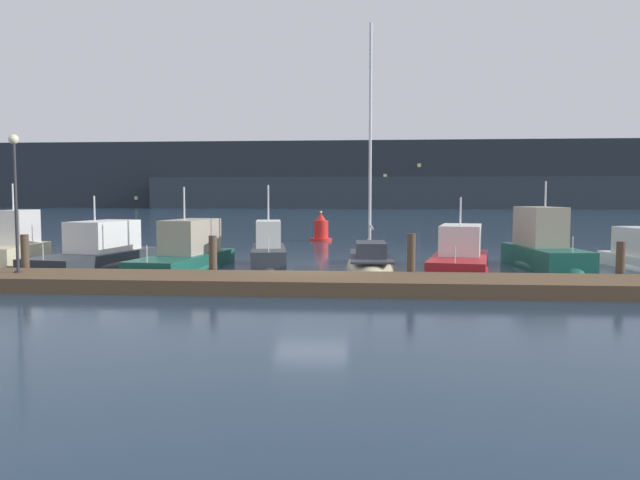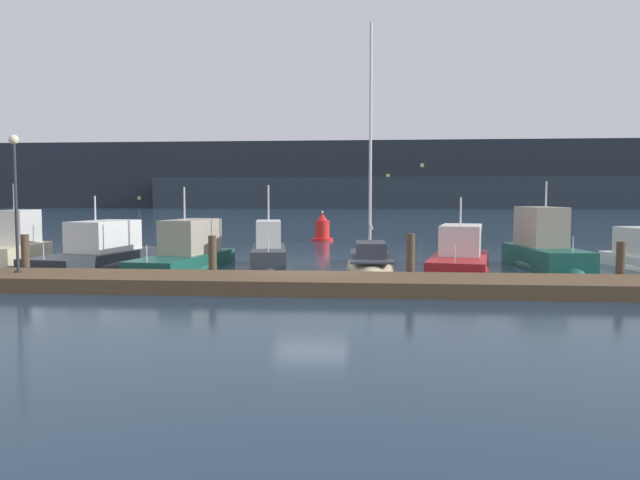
{
  "view_description": "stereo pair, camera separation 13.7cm",
  "coord_description": "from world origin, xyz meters",
  "px_view_note": "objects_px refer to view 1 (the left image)",
  "views": [
    {
      "loc": [
        2.09,
        -21.31,
        2.99
      ],
      "look_at": [
        0.0,
        3.41,
        1.2
      ],
      "focal_mm": 35.0,
      "sensor_mm": 36.0,
      "label": 1
    },
    {
      "loc": [
        2.22,
        -21.3,
        2.99
      ],
      "look_at": [
        0.0,
        3.41,
        1.2
      ],
      "focal_mm": 35.0,
      "sensor_mm": 36.0,
      "label": 2
    }
  ],
  "objects_px": {
    "motorboat_berth_4": "(185,260)",
    "motorboat_berth_5": "(269,260)",
    "sailboat_berth_6": "(370,265)",
    "motorboat_berth_8": "(544,257)",
    "channel_buoy": "(321,230)",
    "motorboat_berth_7": "(460,262)",
    "motorboat_berth_3": "(96,258)",
    "motorboat_berth_2": "(15,255)",
    "dock_lamppost": "(15,182)"
  },
  "relations": [
    {
      "from": "dock_lamppost",
      "to": "sailboat_berth_6",
      "type": "bearing_deg",
      "value": 28.16
    },
    {
      "from": "motorboat_berth_7",
      "to": "dock_lamppost",
      "type": "xyz_separation_m",
      "value": [
        -15.06,
        -5.63,
        3.09
      ]
    },
    {
      "from": "motorboat_berth_7",
      "to": "motorboat_berth_8",
      "type": "relative_size",
      "value": 1.13
    },
    {
      "from": "motorboat_berth_2",
      "to": "motorboat_berth_5",
      "type": "xyz_separation_m",
      "value": [
        10.78,
        0.32,
        -0.12
      ]
    },
    {
      "from": "motorboat_berth_2",
      "to": "channel_buoy",
      "type": "xyz_separation_m",
      "value": [
        11.67,
        15.73,
        0.28
      ]
    },
    {
      "from": "motorboat_berth_4",
      "to": "motorboat_berth_2",
      "type": "bearing_deg",
      "value": 176.56
    },
    {
      "from": "sailboat_berth_6",
      "to": "motorboat_berth_7",
      "type": "xyz_separation_m",
      "value": [
        3.56,
        -0.52,
        0.21
      ]
    },
    {
      "from": "motorboat_berth_3",
      "to": "motorboat_berth_8",
      "type": "height_order",
      "value": "motorboat_berth_8"
    },
    {
      "from": "motorboat_berth_7",
      "to": "channel_buoy",
      "type": "height_order",
      "value": "motorboat_berth_7"
    },
    {
      "from": "motorboat_berth_2",
      "to": "motorboat_berth_8",
      "type": "bearing_deg",
      "value": 3.23
    },
    {
      "from": "motorboat_berth_7",
      "to": "motorboat_berth_5",
      "type": "bearing_deg",
      "value": 177.95
    },
    {
      "from": "motorboat_berth_7",
      "to": "channel_buoy",
      "type": "distance_m",
      "value": 17.11
    },
    {
      "from": "motorboat_berth_4",
      "to": "motorboat_berth_5",
      "type": "bearing_deg",
      "value": 13.26
    },
    {
      "from": "motorboat_berth_4",
      "to": "motorboat_berth_3",
      "type": "bearing_deg",
      "value": 167.23
    },
    {
      "from": "motorboat_berth_5",
      "to": "motorboat_berth_7",
      "type": "bearing_deg",
      "value": -2.05
    },
    {
      "from": "sailboat_berth_6",
      "to": "dock_lamppost",
      "type": "height_order",
      "value": "sailboat_berth_6"
    },
    {
      "from": "sailboat_berth_6",
      "to": "motorboat_berth_8",
      "type": "relative_size",
      "value": 1.74
    },
    {
      "from": "motorboat_berth_2",
      "to": "motorboat_berth_7",
      "type": "xyz_separation_m",
      "value": [
        18.51,
        0.05,
        -0.12
      ]
    },
    {
      "from": "motorboat_berth_3",
      "to": "motorboat_berth_4",
      "type": "distance_m",
      "value": 4.29
    },
    {
      "from": "sailboat_berth_6",
      "to": "motorboat_berth_5",
      "type": "bearing_deg",
      "value": -176.63
    },
    {
      "from": "motorboat_berth_2",
      "to": "motorboat_berth_5",
      "type": "height_order",
      "value": "motorboat_berth_2"
    },
    {
      "from": "motorboat_berth_2",
      "to": "motorboat_berth_8",
      "type": "height_order",
      "value": "motorboat_berth_8"
    },
    {
      "from": "motorboat_berth_3",
      "to": "motorboat_berth_4",
      "type": "relative_size",
      "value": 1.05
    },
    {
      "from": "sailboat_berth_6",
      "to": "channel_buoy",
      "type": "bearing_deg",
      "value": 102.22
    },
    {
      "from": "motorboat_berth_8",
      "to": "channel_buoy",
      "type": "xyz_separation_m",
      "value": [
        -10.43,
        14.48,
        0.29
      ]
    },
    {
      "from": "sailboat_berth_6",
      "to": "channel_buoy",
      "type": "relative_size",
      "value": 5.46
    },
    {
      "from": "motorboat_berth_3",
      "to": "channel_buoy",
      "type": "relative_size",
      "value": 3.94
    },
    {
      "from": "motorboat_berth_4",
      "to": "sailboat_berth_6",
      "type": "distance_m",
      "value": 7.53
    },
    {
      "from": "channel_buoy",
      "to": "dock_lamppost",
      "type": "bearing_deg",
      "value": -111.08
    },
    {
      "from": "motorboat_berth_3",
      "to": "sailboat_berth_6",
      "type": "bearing_deg",
      "value": 0.35
    },
    {
      "from": "motorboat_berth_8",
      "to": "motorboat_berth_4",
      "type": "bearing_deg",
      "value": -173.38
    },
    {
      "from": "motorboat_berth_5",
      "to": "motorboat_berth_8",
      "type": "distance_m",
      "value": 11.36
    },
    {
      "from": "motorboat_berth_3",
      "to": "channel_buoy",
      "type": "xyz_separation_m",
      "value": [
        8.36,
        15.23,
        0.41
      ]
    },
    {
      "from": "motorboat_berth_2",
      "to": "motorboat_berth_3",
      "type": "distance_m",
      "value": 3.35
    },
    {
      "from": "motorboat_berth_3",
      "to": "motorboat_berth_5",
      "type": "relative_size",
      "value": 1.45
    },
    {
      "from": "channel_buoy",
      "to": "dock_lamppost",
      "type": "distance_m",
      "value": 23.0
    },
    {
      "from": "motorboat_berth_3",
      "to": "sailboat_berth_6",
      "type": "distance_m",
      "value": 11.65
    },
    {
      "from": "motorboat_berth_4",
      "to": "dock_lamppost",
      "type": "distance_m",
      "value": 7.21
    },
    {
      "from": "sailboat_berth_6",
      "to": "motorboat_berth_7",
      "type": "bearing_deg",
      "value": -8.36
    },
    {
      "from": "motorboat_berth_3",
      "to": "motorboat_berth_4",
      "type": "bearing_deg",
      "value": -12.77
    },
    {
      "from": "motorboat_berth_2",
      "to": "dock_lamppost",
      "type": "height_order",
      "value": "dock_lamppost"
    },
    {
      "from": "motorboat_berth_3",
      "to": "motorboat_berth_4",
      "type": "xyz_separation_m",
      "value": [
        4.19,
        -0.95,
        0.06
      ]
    },
    {
      "from": "motorboat_berth_4",
      "to": "motorboat_berth_5",
      "type": "height_order",
      "value": "motorboat_berth_5"
    },
    {
      "from": "motorboat_berth_3",
      "to": "dock_lamppost",
      "type": "relative_size",
      "value": 1.71
    },
    {
      "from": "motorboat_berth_2",
      "to": "motorboat_berth_5",
      "type": "bearing_deg",
      "value": 1.72
    },
    {
      "from": "motorboat_berth_8",
      "to": "dock_lamppost",
      "type": "bearing_deg",
      "value": -159.88
    },
    {
      "from": "motorboat_berth_4",
      "to": "channel_buoy",
      "type": "xyz_separation_m",
      "value": [
        4.18,
        16.18,
        0.35
      ]
    },
    {
      "from": "motorboat_berth_5",
      "to": "sailboat_berth_6",
      "type": "relative_size",
      "value": 0.5
    },
    {
      "from": "sailboat_berth_6",
      "to": "motorboat_berth_8",
      "type": "distance_m",
      "value": 7.19
    },
    {
      "from": "sailboat_berth_6",
      "to": "dock_lamppost",
      "type": "bearing_deg",
      "value": -151.84
    }
  ]
}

